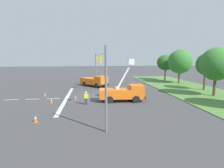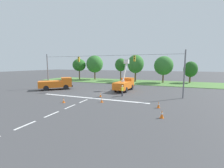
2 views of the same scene
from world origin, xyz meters
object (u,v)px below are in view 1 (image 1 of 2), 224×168
(road_worker, at_px, (86,97))
(traffic_cone_near_bucket, at_px, (45,94))
(utility_truck_support_near, at_px, (95,81))
(traffic_cone_mid_left, at_px, (51,101))
(utility_truck_bucket_lift, at_px, (123,92))
(tree_west, at_px, (180,62))
(traffic_cone_mid_right, at_px, (75,97))
(tree_centre, at_px, (206,64))
(tree_east, at_px, (216,64))
(tree_far_west, at_px, (166,62))
(traffic_cone_foreground_left, at_px, (35,119))

(road_worker, height_order, traffic_cone_near_bucket, road_worker)
(utility_truck_support_near, height_order, traffic_cone_mid_left, utility_truck_support_near)
(utility_truck_bucket_lift, bearing_deg, tree_west, 132.68)
(road_worker, relative_size, traffic_cone_mid_right, 2.71)
(utility_truck_bucket_lift, distance_m, traffic_cone_near_bucket, 13.03)
(tree_centre, distance_m, traffic_cone_mid_right, 24.60)
(tree_east, distance_m, traffic_cone_mid_left, 25.62)
(tree_east, height_order, utility_truck_bucket_lift, tree_east)
(tree_centre, bearing_deg, tree_far_west, -173.78)
(tree_west, distance_m, tree_centre, 8.94)
(tree_centre, height_order, utility_truck_support_near, tree_centre)
(traffic_cone_mid_right, bearing_deg, tree_far_west, 129.88)
(tree_east, bearing_deg, traffic_cone_near_bucket, -97.61)
(tree_far_west, bearing_deg, traffic_cone_foreground_left, -42.53)
(tree_centre, distance_m, utility_truck_bucket_lift, 18.33)
(tree_east, xyz_separation_m, traffic_cone_mid_left, (1.05, -25.13, -4.86))
(traffic_cone_mid_left, xyz_separation_m, traffic_cone_near_bucket, (-4.68, -2.00, -0.02))
(utility_truck_support_near, bearing_deg, tree_centre, 71.27)
(utility_truck_support_near, xyz_separation_m, traffic_cone_foreground_left, (20.39, -6.22, -0.83))
(traffic_cone_near_bucket, bearing_deg, traffic_cone_foreground_left, 9.76)
(tree_far_west, relative_size, utility_truck_bucket_lift, 1.06)
(tree_west, bearing_deg, traffic_cone_mid_right, -60.36)
(traffic_cone_mid_right, bearing_deg, road_worker, 27.96)
(tree_west, bearing_deg, traffic_cone_foreground_left, -49.86)
(utility_truck_support_near, distance_m, traffic_cone_mid_left, 14.56)
(utility_truck_bucket_lift, xyz_separation_m, traffic_cone_near_bucket, (-4.84, -12.05, -1.05))
(traffic_cone_foreground_left, relative_size, traffic_cone_near_bucket, 1.23)
(traffic_cone_foreground_left, bearing_deg, utility_truck_support_near, 163.03)
(utility_truck_support_near, relative_size, traffic_cone_mid_left, 9.62)
(utility_truck_bucket_lift, distance_m, traffic_cone_mid_left, 10.11)
(tree_east, relative_size, traffic_cone_mid_left, 11.87)
(utility_truck_bucket_lift, xyz_separation_m, traffic_cone_mid_left, (-0.16, -10.05, -1.03))
(tree_east, xyz_separation_m, traffic_cone_mid_right, (-0.67, -22.00, -4.87))
(tree_west, height_order, traffic_cone_mid_left, tree_west)
(utility_truck_bucket_lift, relative_size, traffic_cone_mid_left, 9.94)
(tree_far_west, relative_size, traffic_cone_mid_right, 10.62)
(traffic_cone_foreground_left, bearing_deg, road_worker, 141.43)
(tree_east, xyz_separation_m, utility_truck_support_near, (-12.05, -18.85, -3.97))
(tree_centre, distance_m, traffic_cone_mid_left, 27.96)
(traffic_cone_mid_right, distance_m, traffic_cone_near_bucket, 5.93)
(tree_west, xyz_separation_m, utility_truck_bucket_lift, (15.20, -16.48, -3.86))
(road_worker, bearing_deg, traffic_cone_foreground_left, -38.57)
(utility_truck_support_near, xyz_separation_m, traffic_cone_near_bucket, (8.42, -8.28, -0.91))
(tree_far_west, height_order, tree_west, tree_west)
(tree_far_west, height_order, traffic_cone_mid_left, tree_far_west)
(traffic_cone_mid_right, height_order, traffic_cone_near_bucket, traffic_cone_mid_right)
(traffic_cone_foreground_left, bearing_deg, utility_truck_bucket_lift, 125.51)
(utility_truck_bucket_lift, relative_size, traffic_cone_mid_right, 10.01)
(traffic_cone_mid_left, relative_size, traffic_cone_mid_right, 1.01)
(traffic_cone_mid_right, relative_size, traffic_cone_near_bucket, 1.05)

